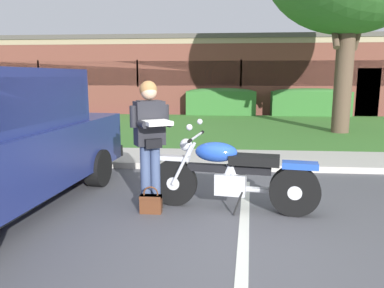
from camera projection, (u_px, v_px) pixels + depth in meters
ground_plane at (227, 244)px, 4.00m from camera, size 140.00×140.00×0.00m
curb_strip at (226, 167)px, 7.14m from camera, size 60.00×0.20×0.12m
concrete_walk at (226, 158)px, 7.97m from camera, size 60.00×1.50×0.08m
grass_lawn at (226, 128)px, 12.63m from camera, size 60.00×8.00×0.06m
stall_stripe_1 at (244, 236)px, 4.18m from camera, size 0.41×4.40×0.01m
motorcycle at (239, 175)px, 4.90m from camera, size 2.24×0.82×1.18m
rider_person at (150, 134)px, 4.94m from camera, size 0.60×0.67×1.70m
handbag at (151, 202)px, 4.87m from camera, size 0.28×0.13×0.36m
hedge_left at (221, 101)px, 16.65m from camera, size 3.05×0.90×1.24m
hedge_center_left at (310, 102)px, 16.31m from camera, size 3.36×0.90×1.24m
brick_building at (237, 75)px, 21.64m from camera, size 27.91×10.29×3.62m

